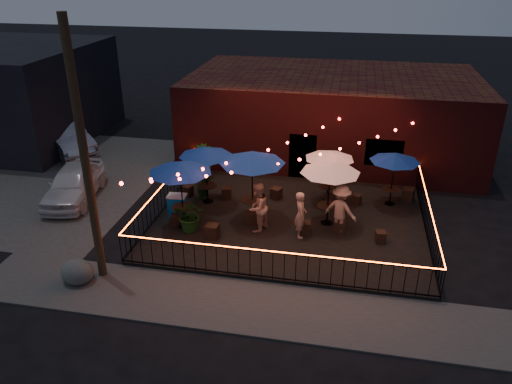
% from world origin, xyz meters
% --- Properties ---
extents(ground, '(110.00, 110.00, 0.00)m').
position_xyz_m(ground, '(0.00, 0.00, 0.00)').
color(ground, black).
rests_on(ground, ground).
extents(patio, '(10.00, 8.00, 0.15)m').
position_xyz_m(patio, '(0.00, 2.00, 0.07)').
color(patio, black).
rests_on(patio, ground).
extents(sidewalk, '(18.00, 2.50, 0.05)m').
position_xyz_m(sidewalk, '(0.00, -3.25, 0.03)').
color(sidewalk, '#3B3937').
rests_on(sidewalk, ground).
extents(parking_lot, '(11.00, 12.00, 0.02)m').
position_xyz_m(parking_lot, '(-12.00, 4.00, 0.01)').
color(parking_lot, '#3B3937').
rests_on(parking_lot, ground).
extents(brick_building, '(14.00, 8.00, 4.00)m').
position_xyz_m(brick_building, '(1.00, 9.99, 2.00)').
color(brick_building, '#3C1011').
rests_on(brick_building, ground).
extents(utility_pole, '(0.26, 0.26, 8.00)m').
position_xyz_m(utility_pole, '(-5.40, -2.60, 4.00)').
color(utility_pole, '#342215').
rests_on(utility_pole, ground).
extents(fence_front, '(10.00, 0.04, 1.04)m').
position_xyz_m(fence_front, '(0.00, -2.00, 0.66)').
color(fence_front, black).
rests_on(fence_front, patio).
extents(fence_left, '(0.04, 8.00, 1.04)m').
position_xyz_m(fence_left, '(-5.00, 2.00, 0.66)').
color(fence_left, black).
rests_on(fence_left, patio).
extents(fence_right, '(0.04, 8.00, 1.04)m').
position_xyz_m(fence_right, '(5.00, 2.00, 0.66)').
color(fence_right, black).
rests_on(fence_right, patio).
extents(festoon_lights, '(10.02, 8.72, 1.32)m').
position_xyz_m(festoon_lights, '(-1.01, 1.70, 2.52)').
color(festoon_lights, '#FF2A24').
rests_on(festoon_lights, ground).
extents(cafe_table_0, '(2.32, 2.32, 2.53)m').
position_xyz_m(cafe_table_0, '(-3.80, 0.74, 2.46)').
color(cafe_table_0, black).
rests_on(cafe_table_0, patio).
extents(cafe_table_1, '(2.79, 2.79, 2.34)m').
position_xyz_m(cafe_table_1, '(-3.49, 2.86, 2.29)').
color(cafe_table_1, black).
rests_on(cafe_table_1, patio).
extents(cafe_table_2, '(2.89, 2.89, 2.69)m').
position_xyz_m(cafe_table_2, '(-1.40, 1.76, 2.61)').
color(cafe_table_2, black).
rests_on(cafe_table_2, patio).
extents(cafe_table_3, '(2.39, 2.39, 2.17)m').
position_xyz_m(cafe_table_3, '(1.28, 3.87, 2.13)').
color(cafe_table_3, black).
rests_on(cafe_table_3, patio).
extents(cafe_table_4, '(2.61, 2.61, 2.41)m').
position_xyz_m(cafe_table_4, '(1.41, 1.97, 2.35)').
color(cafe_table_4, black).
rests_on(cafe_table_4, patio).
extents(cafe_table_5, '(2.19, 2.19, 2.17)m').
position_xyz_m(cafe_table_5, '(3.80, 4.08, 2.13)').
color(cafe_table_5, black).
rests_on(cafe_table_5, patio).
extents(bistro_chair_0, '(0.42, 0.42, 0.41)m').
position_xyz_m(bistro_chair_0, '(-4.14, 0.75, 0.35)').
color(bistro_chair_0, black).
rests_on(bistro_chair_0, patio).
extents(bistro_chair_1, '(0.46, 0.46, 0.51)m').
position_xyz_m(bistro_chair_1, '(-2.52, 0.11, 0.41)').
color(bistro_chair_1, black).
rests_on(bistro_chair_1, patio).
extents(bistro_chair_2, '(0.46, 0.46, 0.45)m').
position_xyz_m(bistro_chair_2, '(-4.46, 3.22, 0.37)').
color(bistro_chair_2, black).
rests_on(bistro_chair_2, patio).
extents(bistro_chair_3, '(0.46, 0.46, 0.45)m').
position_xyz_m(bistro_chair_3, '(-2.82, 3.34, 0.38)').
color(bistro_chair_3, black).
rests_on(bistro_chair_3, patio).
extents(bistro_chair_4, '(0.47, 0.47, 0.48)m').
position_xyz_m(bistro_chair_4, '(-1.36, 1.39, 0.39)').
color(bistro_chair_4, black).
rests_on(bistro_chair_4, patio).
extents(bistro_chair_5, '(0.43, 0.43, 0.46)m').
position_xyz_m(bistro_chair_5, '(0.69, 1.05, 0.38)').
color(bistro_chair_5, black).
rests_on(bistro_chair_5, patio).
extents(bistro_chair_6, '(0.51, 0.51, 0.46)m').
position_xyz_m(bistro_chair_6, '(-0.79, 3.69, 0.38)').
color(bistro_chair_6, black).
rests_on(bistro_chair_6, patio).
extents(bistro_chair_7, '(0.36, 0.36, 0.40)m').
position_xyz_m(bistro_chair_7, '(1.36, 3.64, 0.35)').
color(bistro_chair_7, black).
rests_on(bistro_chair_7, patio).
extents(bistro_chair_8, '(0.39, 0.39, 0.46)m').
position_xyz_m(bistro_chair_8, '(1.90, 1.35, 0.38)').
color(bistro_chair_8, black).
rests_on(bistro_chair_8, patio).
extents(bistro_chair_9, '(0.39, 0.39, 0.41)m').
position_xyz_m(bistro_chair_9, '(3.34, 0.96, 0.35)').
color(bistro_chair_9, black).
rests_on(bistro_chair_9, patio).
extents(bistro_chair_10, '(0.43, 0.43, 0.40)m').
position_xyz_m(bistro_chair_10, '(2.47, 3.83, 0.35)').
color(bistro_chair_10, black).
rests_on(bistro_chair_10, patio).
extents(bistro_chair_11, '(0.55, 0.55, 0.52)m').
position_xyz_m(bistro_chair_11, '(4.55, 4.55, 0.41)').
color(bistro_chair_11, black).
rests_on(bistro_chair_11, patio).
extents(patron_a, '(0.51, 0.69, 1.73)m').
position_xyz_m(patron_a, '(0.52, 0.83, 1.01)').
color(patron_a, tan).
rests_on(patron_a, patio).
extents(patron_b, '(1.01, 1.12, 1.87)m').
position_xyz_m(patron_b, '(-1.04, 0.95, 1.09)').
color(patron_b, '#DAA791').
rests_on(patron_b, patio).
extents(patron_c, '(1.39, 1.13, 1.87)m').
position_xyz_m(patron_c, '(1.90, 1.34, 1.08)').
color(patron_c, tan).
rests_on(patron_c, patio).
extents(potted_shrub_a, '(1.16, 1.01, 1.24)m').
position_xyz_m(potted_shrub_a, '(-3.42, 0.47, 0.77)').
color(potted_shrub_a, '#103910').
rests_on(potted_shrub_a, patio).
extents(potted_shrub_b, '(0.77, 0.68, 1.22)m').
position_xyz_m(potted_shrub_b, '(-3.73, 3.18, 0.76)').
color(potted_shrub_b, '#1C3B13').
rests_on(potted_shrub_b, patio).
extents(potted_shrub_c, '(1.01, 1.01, 1.49)m').
position_xyz_m(potted_shrub_c, '(-4.42, 5.30, 0.90)').
color(potted_shrub_c, '#184012').
rests_on(potted_shrub_c, patio).
extents(cooler, '(0.74, 0.56, 0.94)m').
position_xyz_m(cooler, '(-4.23, 1.34, 0.62)').
color(cooler, '#0957B7').
rests_on(cooler, patio).
extents(boulder, '(0.99, 0.85, 0.75)m').
position_xyz_m(boulder, '(-5.96, -3.10, 0.38)').
color(boulder, '#4B4C46').
rests_on(boulder, ground).
extents(car_white, '(2.44, 4.47, 1.44)m').
position_xyz_m(car_white, '(-9.08, 2.31, 0.72)').
color(car_white, silver).
rests_on(car_white, ground).
extents(car_silver, '(4.75, 4.48, 1.60)m').
position_xyz_m(car_silver, '(-12.39, 7.37, 0.80)').
color(car_silver, '#AAA8B1').
rests_on(car_silver, ground).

